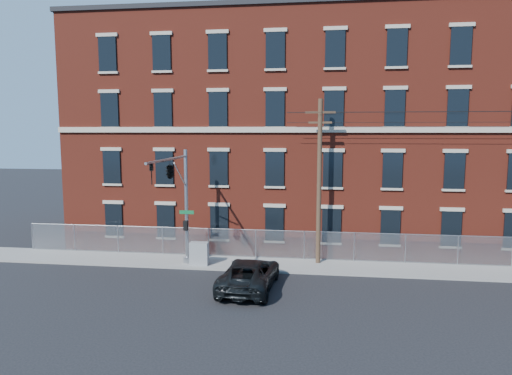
{
  "coord_description": "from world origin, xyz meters",
  "views": [
    {
      "loc": [
        1.83,
        -22.27,
        8.23
      ],
      "look_at": [
        -1.65,
        4.0,
        4.95
      ],
      "focal_mm": 32.18,
      "sensor_mm": 36.0,
      "label": 1
    }
  ],
  "objects": [
    {
      "name": "ground",
      "position": [
        0.0,
        0.0,
        0.0
      ],
      "size": [
        140.0,
        140.0,
        0.0
      ],
      "primitive_type": "plane",
      "color": "black",
      "rests_on": "ground"
    },
    {
      "name": "sidewalk",
      "position": [
        12.0,
        5.0,
        0.06
      ],
      "size": [
        65.0,
        3.0,
        0.12
      ],
      "primitive_type": "cube",
      "color": "gray",
      "rests_on": "ground"
    },
    {
      "name": "mill_building",
      "position": [
        12.0,
        13.93,
        8.15
      ],
      "size": [
        55.3,
        14.32,
        16.3
      ],
      "color": "maroon",
      "rests_on": "ground"
    },
    {
      "name": "chain_link_fence",
      "position": [
        12.0,
        6.3,
        1.06
      ],
      "size": [
        59.06,
        0.06,
        1.85
      ],
      "color": "#A5A8AD",
      "rests_on": "ground"
    },
    {
      "name": "traffic_signal_mast",
      "position": [
        -6.0,
        2.18,
        5.39
      ],
      "size": [
        0.9,
        6.75,
        7.0
      ],
      "color": "#9EA0A5",
      "rests_on": "ground"
    },
    {
      "name": "utility_pole_near",
      "position": [
        2.0,
        5.6,
        5.34
      ],
      "size": [
        1.8,
        0.28,
        10.0
      ],
      "color": "#4A3625",
      "rests_on": "ground"
    },
    {
      "name": "pickup_truck",
      "position": [
        -1.57,
        0.73,
        0.78
      ],
      "size": [
        2.92,
        5.78,
        1.57
      ],
      "primitive_type": "imported",
      "rotation": [
        0.0,
        0.0,
        3.08
      ],
      "color": "black",
      "rests_on": "ground"
    },
    {
      "name": "utility_cabinet",
      "position": [
        -5.17,
        4.2,
        0.82
      ],
      "size": [
        1.12,
        0.57,
        1.39
      ],
      "primitive_type": "cube",
      "rotation": [
        0.0,
        0.0,
        0.01
      ],
      "color": "gray",
      "rests_on": "sidewalk"
    }
  ]
}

